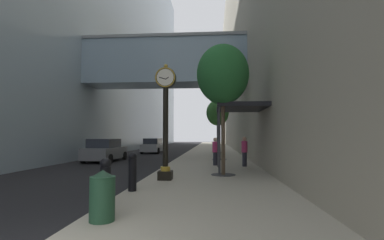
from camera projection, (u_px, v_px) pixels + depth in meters
The scene contains 16 objects.
ground_plane at pixel (187, 153), 30.74m from camera, with size 110.00×110.00×0.00m, color black.
sidewalk_right at pixel (212, 151), 33.53m from camera, with size 5.45×80.00×0.14m, color #ADA593.
building_block_left at pixel (94, 10), 35.51m from camera, with size 22.25×80.00×35.38m.
building_block_right at pixel (273, 29), 33.78m from camera, with size 9.00×80.00×29.20m.
street_clock at pixel (166, 116), 11.55m from camera, with size 0.84×0.55×4.70m.
bollard_nearest at pixel (105, 183), 6.82m from camera, with size 0.28×0.28×1.23m.
bollard_second at pixel (133, 171), 9.13m from camera, with size 0.28×0.28×1.23m.
street_tree_near at pixel (223, 75), 13.05m from camera, with size 2.39×2.39×5.96m.
street_tree_mid_near at pixel (219, 88), 21.26m from camera, with size 2.15×2.15×6.58m.
street_tree_mid_far at pixel (218, 113), 29.37m from camera, with size 2.31×2.31×5.46m.
trash_bin at pixel (102, 195), 5.91m from camera, with size 0.53×0.53×1.05m.
pedestrian_walking at pixel (244, 151), 16.37m from camera, with size 0.44×0.44×1.70m.
pedestrian_by_clock at pixel (215, 151), 16.96m from camera, with size 0.43×0.43×1.65m.
storefront_awning at pixel (240, 109), 14.48m from camera, with size 2.40×3.60×3.30m.
car_silver_near at pixel (153, 146), 31.32m from camera, with size 2.09×4.70×1.60m.
car_grey_mid at pixel (105, 150), 21.05m from camera, with size 2.15×4.57×1.66m.
Camera 1 is at (2.87, -3.76, 1.91)m, focal length 26.63 mm.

